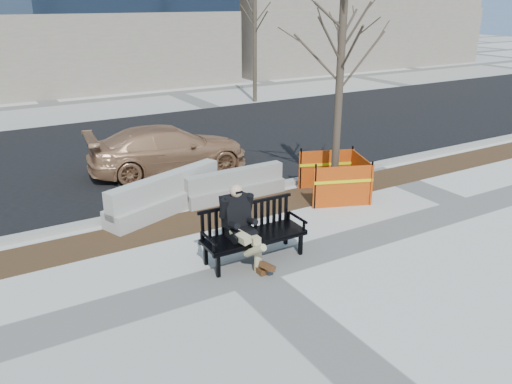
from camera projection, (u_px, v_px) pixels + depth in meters
ground at (245, 272)px, 9.54m from camera, size 120.00×120.00×0.00m
mulch_strip at (188, 223)px, 11.64m from camera, size 40.00×1.20×0.02m
asphalt_street at (110, 155)px, 16.63m from camera, size 60.00×10.40×0.01m
curb at (172, 207)px, 12.38m from camera, size 60.00×0.25×0.12m
bench at (254, 259)px, 10.02m from camera, size 2.06×0.77×1.09m
seated_man at (240, 261)px, 9.94m from camera, size 0.67×1.09×1.51m
tree_fence at (333, 196)px, 13.19m from camera, size 2.87×2.87×5.55m
sedan at (170, 171)px, 15.13m from camera, size 4.72×2.35×1.32m
jersey_barrier_left at (167, 211)px, 12.27m from camera, size 3.20×1.70×0.91m
jersey_barrier_right at (235, 198)px, 13.07m from camera, size 2.66×0.57×0.76m
far_tree_right at (255, 101)px, 25.25m from camera, size 2.82×2.82×5.75m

